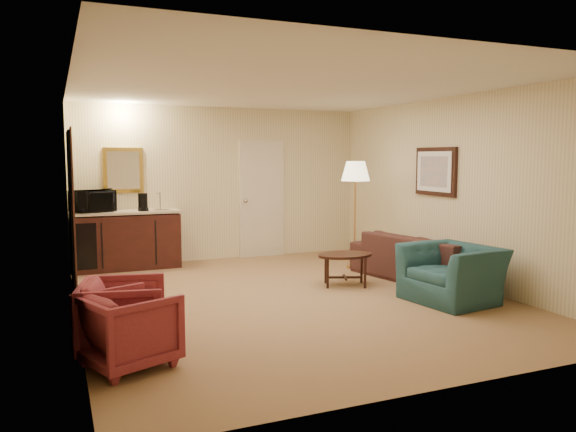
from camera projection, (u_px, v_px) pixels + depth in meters
name	position (u px, v px, depth m)	size (l,w,h in m)	color
ground	(290.00, 298.00, 7.02)	(6.00, 6.00, 0.00)	#96794C
room_walls	(262.00, 160.00, 7.51)	(5.02, 6.01, 2.61)	beige
wetbar_cabinet	(127.00, 240.00, 8.84)	(1.64, 0.58, 0.92)	#391512
sofa	(425.00, 250.00, 7.97)	(2.24, 0.65, 0.88)	black
teal_armchair	(452.00, 264.00, 6.82)	(1.05, 0.68, 0.92)	#204452
rose_chair_near	(123.00, 313.00, 5.03)	(0.72, 0.67, 0.74)	#94303F
rose_chair_far	(128.00, 326.00, 4.70)	(0.69, 0.64, 0.71)	#94303F
coffee_table	(345.00, 270.00, 7.68)	(0.77, 0.52, 0.45)	black
floor_lamp	(355.00, 215.00, 8.87)	(0.45, 0.45, 1.70)	#D09145
waste_bin	(170.00, 256.00, 9.06)	(0.26, 0.26, 0.32)	black
microwave	(92.00, 199.00, 8.58)	(0.60, 0.33, 0.41)	black
coffee_maker	(143.00, 202.00, 8.76)	(0.15, 0.15, 0.28)	black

